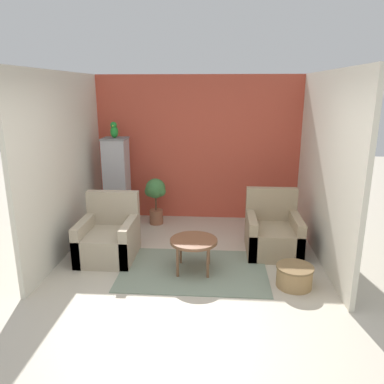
# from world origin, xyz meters

# --- Properties ---
(ground_plane) EXTENTS (20.00, 20.00, 0.00)m
(ground_plane) POSITION_xyz_m (0.00, 0.00, 0.00)
(ground_plane) COLOR beige
(ground_plane) RESTS_ON ground
(wall_back_accent) EXTENTS (3.77, 0.06, 2.60)m
(wall_back_accent) POSITION_xyz_m (0.00, 3.07, 1.30)
(wall_back_accent) COLOR #C64C38
(wall_back_accent) RESTS_ON ground_plane
(wall_left) EXTENTS (0.06, 3.04, 2.60)m
(wall_left) POSITION_xyz_m (-1.85, 1.52, 1.30)
(wall_left) COLOR beige
(wall_left) RESTS_ON ground_plane
(wall_right) EXTENTS (0.06, 3.04, 2.60)m
(wall_right) POSITION_xyz_m (1.85, 1.52, 1.30)
(wall_right) COLOR beige
(wall_right) RESTS_ON ground_plane
(area_rug) EXTENTS (1.94, 1.29, 0.01)m
(area_rug) POSITION_xyz_m (0.07, 0.85, 0.01)
(area_rug) COLOR gray
(area_rug) RESTS_ON ground_plane
(coffee_table) EXTENTS (0.63, 0.63, 0.45)m
(coffee_table) POSITION_xyz_m (0.07, 0.85, 0.40)
(coffee_table) COLOR brown
(coffee_table) RESTS_ON ground_plane
(armchair_left) EXTENTS (0.77, 0.84, 0.90)m
(armchair_left) POSITION_xyz_m (-1.17, 1.20, 0.28)
(armchair_left) COLOR tan
(armchair_left) RESTS_ON ground_plane
(armchair_right) EXTENTS (0.77, 0.84, 0.90)m
(armchair_right) POSITION_xyz_m (1.20, 1.56, 0.28)
(armchair_right) COLOR #9E896B
(armchair_right) RESTS_ON ground_plane
(birdcage) EXTENTS (0.57, 0.57, 1.55)m
(birdcage) POSITION_xyz_m (-1.38, 2.52, 0.73)
(birdcage) COLOR slate
(birdcage) RESTS_ON ground_plane
(parrot) EXTENTS (0.13, 0.23, 0.28)m
(parrot) POSITION_xyz_m (-1.38, 2.52, 1.68)
(parrot) COLOR #1E842D
(parrot) RESTS_ON birdcage
(potted_plant) EXTENTS (0.38, 0.35, 0.83)m
(potted_plant) POSITION_xyz_m (-0.73, 2.61, 0.54)
(potted_plant) COLOR brown
(potted_plant) RESTS_ON ground_plane
(wicker_basket) EXTENTS (0.45, 0.45, 0.27)m
(wicker_basket) POSITION_xyz_m (1.33, 0.53, 0.15)
(wicker_basket) COLOR #A37F51
(wicker_basket) RESTS_ON ground_plane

